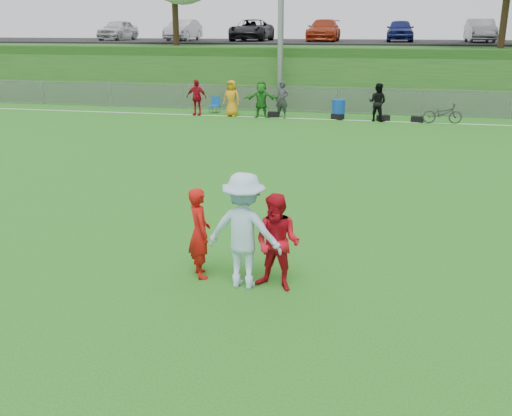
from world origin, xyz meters
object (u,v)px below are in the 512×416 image
(player_blue, at_px, (244,231))
(recycling_bin, at_px, (338,109))
(player_red_center, at_px, (277,243))
(bicycle, at_px, (443,113))
(player_red_left, at_px, (200,233))

(player_blue, height_order, recycling_bin, player_blue)
(player_red_center, distance_m, recycling_bin, 18.20)
(player_red_center, xyz_separation_m, bicycle, (4.15, 17.87, -0.36))
(recycling_bin, relative_size, bicycle, 0.53)
(player_red_left, distance_m, recycling_bin, 18.01)
(player_red_left, bearing_deg, recycling_bin, -34.14)
(player_red_center, bearing_deg, player_blue, -166.28)
(player_red_left, relative_size, bicycle, 0.94)
(player_red_center, relative_size, bicycle, 0.96)
(bicycle, bearing_deg, player_red_center, 162.70)
(recycling_bin, height_order, bicycle, recycling_bin)
(player_red_left, xyz_separation_m, recycling_bin, (0.95, 17.98, -0.34))
(bicycle, bearing_deg, recycling_bin, 81.76)
(player_blue, xyz_separation_m, bicycle, (4.70, 17.88, -0.52))
(recycling_bin, bearing_deg, bicycle, -4.03)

